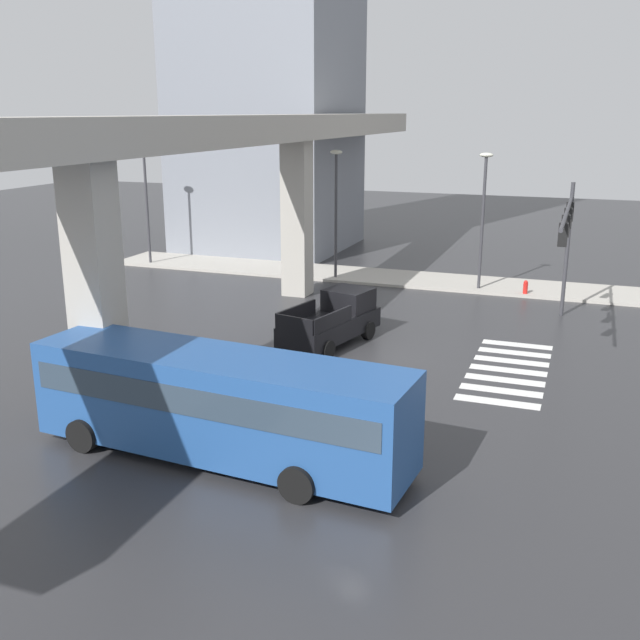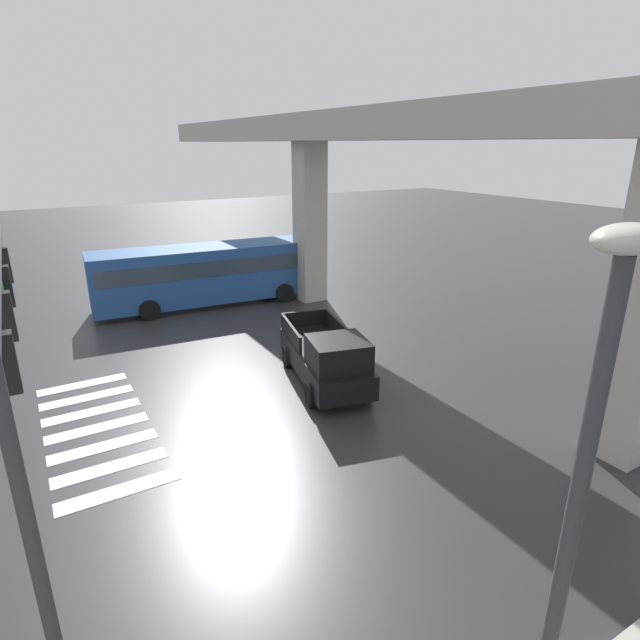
{
  "view_description": "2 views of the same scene",
  "coord_description": "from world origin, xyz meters",
  "px_view_note": "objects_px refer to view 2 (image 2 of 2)",
  "views": [
    {
      "loc": [
        -26.6,
        -7.81,
        9.26
      ],
      "look_at": [
        -1.79,
        1.27,
        1.76
      ],
      "focal_mm": 41.33,
      "sensor_mm": 36.0,
      "label": 1
    },
    {
      "loc": [
        14.49,
        -6.55,
        7.8
      ],
      "look_at": [
        1.07,
        1.31,
        2.45
      ],
      "focal_mm": 28.86,
      "sensor_mm": 36.0,
      "label": 2
    }
  ],
  "objects_px": {
    "pickup_truck": "(327,358)",
    "city_bus": "(205,272)",
    "traffic_signal_mast": "(8,342)",
    "street_lamp_near_corner": "(574,518)"
  },
  "relations": [
    {
      "from": "city_bus",
      "to": "traffic_signal_mast",
      "type": "height_order",
      "value": "traffic_signal_mast"
    },
    {
      "from": "pickup_truck",
      "to": "traffic_signal_mast",
      "type": "relative_size",
      "value": 0.5
    },
    {
      "from": "street_lamp_near_corner",
      "to": "pickup_truck",
      "type": "bearing_deg",
      "value": 159.51
    },
    {
      "from": "city_bus",
      "to": "street_lamp_near_corner",
      "type": "relative_size",
      "value": 1.51
    },
    {
      "from": "pickup_truck",
      "to": "street_lamp_near_corner",
      "type": "distance_m",
      "value": 12.69
    },
    {
      "from": "pickup_truck",
      "to": "traffic_signal_mast",
      "type": "height_order",
      "value": "traffic_signal_mast"
    },
    {
      "from": "pickup_truck",
      "to": "traffic_signal_mast",
      "type": "bearing_deg",
      "value": -64.66
    },
    {
      "from": "traffic_signal_mast",
      "to": "street_lamp_near_corner",
      "type": "bearing_deg",
      "value": 31.11
    },
    {
      "from": "street_lamp_near_corner",
      "to": "traffic_signal_mast",
      "type": "bearing_deg",
      "value": -148.89
    },
    {
      "from": "pickup_truck",
      "to": "city_bus",
      "type": "distance_m",
      "value": 11.06
    }
  ]
}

